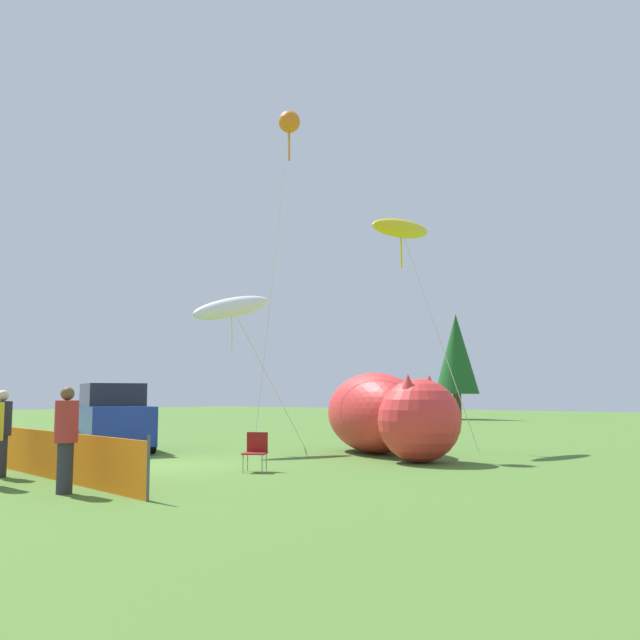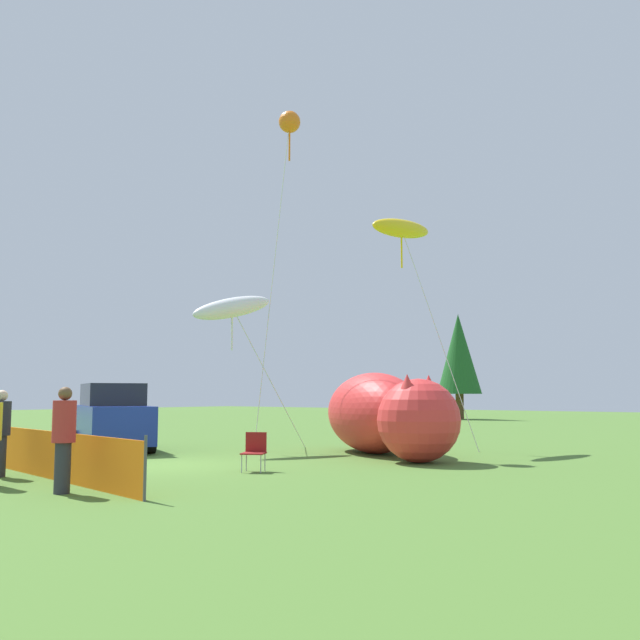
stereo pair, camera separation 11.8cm
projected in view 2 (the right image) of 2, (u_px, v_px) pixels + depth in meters
The scene contains 11 objects.
ground_plane at pixel (157, 465), 17.02m from camera, with size 120.00×120.00×0.00m, color #4C752D.
parked_car at pixel (113, 418), 21.43m from camera, with size 4.72×3.53×2.02m.
folding_chair at pixel (255, 449), 15.73m from camera, with size 0.68×0.68×0.85m.
inflatable_cat at pixel (383, 417), 19.95m from camera, with size 6.16×5.02×2.32m.
safety_fence at pixel (51, 455), 14.38m from camera, with size 8.00×1.49×1.04m.
spectator_in_yellow_shirt at pixel (64, 435), 12.28m from camera, with size 0.40×0.40×1.82m.
spectator_in_red_shirt at pixel (1, 429), 14.71m from camera, with size 0.39×0.39×1.78m.
kite_white_ghost at pixel (232, 308), 21.63m from camera, with size 1.32×4.12×5.00m.
kite_yellow_hero at pixel (401, 229), 23.22m from camera, with size 3.00×3.01×7.52m.
kite_orange_flower at pixel (289, 125), 23.14m from camera, with size 0.77×1.46×10.87m.
horizon_tree_east at pixel (459, 354), 48.81m from camera, with size 3.02×3.02×7.21m.
Camera 2 is at (13.86, -11.05, 1.70)m, focal length 40.00 mm.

